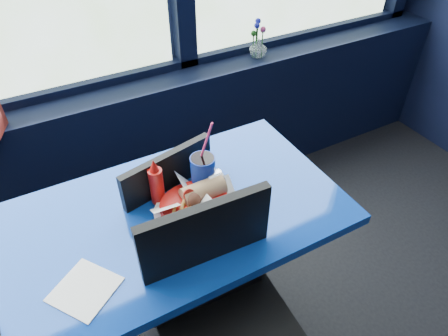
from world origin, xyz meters
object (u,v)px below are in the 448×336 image
chair_near_back (170,207)px  food_basket (195,201)px  ketchup_bottle (156,183)px  soda_cup (203,173)px  chair_near_front (227,318)px  flower_vase (258,46)px  near_table (180,244)px

chair_near_back → food_basket: bearing=79.8°
ketchup_bottle → soda_cup: soda_cup is taller
chair_near_front → ketchup_bottle: 0.52m
chair_near_back → food_basket: (0.01, -0.26, 0.26)m
chair_near_back → flower_vase: bearing=-157.0°
flower_vase → food_basket: size_ratio=0.65×
food_basket → soda_cup: size_ratio=1.05×
near_table → flower_vase: 1.25m
ketchup_bottle → chair_near_front: bearing=-83.9°
flower_vase → soda_cup: soda_cup is taller
chair_near_front → soda_cup: soda_cup is taller
chair_near_back → flower_vase: 1.07m
flower_vase → food_basket: (-0.80, -0.86, -0.08)m
chair_near_back → ketchup_bottle: bearing=48.1°
ketchup_bottle → soda_cup: size_ratio=0.62×
soda_cup → chair_near_back: bearing=115.1°
near_table → flower_vase: size_ratio=5.58×
chair_near_back → flower_vase: size_ratio=4.21×
flower_vase → near_table: bearing=-136.0°
chair_near_back → flower_vase: flower_vase is taller
flower_vase → soda_cup: (-0.73, -0.78, -0.04)m
chair_near_front → food_basket: (0.06, 0.34, 0.22)m
chair_near_back → food_basket: 0.37m
soda_cup → ketchup_bottle: bearing=173.7°
near_table → food_basket: bearing=-12.5°
near_table → flower_vase: bearing=44.0°
chair_near_front → ketchup_bottle: chair_near_front is taller
chair_near_front → food_basket: chair_near_front is taller
chair_near_front → flower_vase: (0.86, 1.20, 0.30)m
food_basket → ketchup_bottle: ketchup_bottle is taller
near_table → chair_near_front: 0.36m
ketchup_bottle → soda_cup: 0.18m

